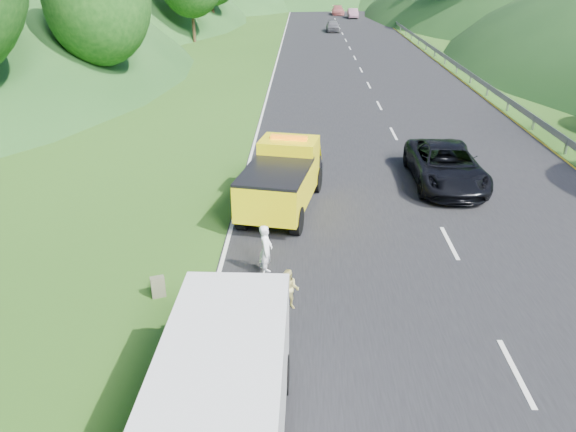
{
  "coord_description": "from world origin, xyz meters",
  "views": [
    {
      "loc": [
        -1.6,
        -11.59,
        8.02
      ],
      "look_at": [
        -1.99,
        3.07,
        1.3
      ],
      "focal_mm": 35.0,
      "sensor_mm": 36.0,
      "label": 1
    }
  ],
  "objects_px": {
    "white_van": "(223,397)",
    "woman": "(266,274)",
    "suitcase": "(158,287)",
    "tow_truck": "(283,178)",
    "child": "(289,308)",
    "passing_suv": "(443,184)"
  },
  "relations": [
    {
      "from": "child",
      "to": "passing_suv",
      "type": "xyz_separation_m",
      "value": [
        5.84,
        8.78,
        0.0
      ]
    },
    {
      "from": "child",
      "to": "passing_suv",
      "type": "relative_size",
      "value": 0.2
    },
    {
      "from": "white_van",
      "to": "woman",
      "type": "xyz_separation_m",
      "value": [
        0.32,
        6.26,
        -1.29
      ]
    },
    {
      "from": "white_van",
      "to": "child",
      "type": "height_order",
      "value": "white_van"
    },
    {
      "from": "woman",
      "to": "suitcase",
      "type": "xyz_separation_m",
      "value": [
        -2.74,
        -1.2,
        0.29
      ]
    },
    {
      "from": "white_van",
      "to": "woman",
      "type": "relative_size",
      "value": 4.34
    },
    {
      "from": "white_van",
      "to": "passing_suv",
      "type": "xyz_separation_m",
      "value": [
        6.84,
        13.36,
        -1.29
      ]
    },
    {
      "from": "tow_truck",
      "to": "child",
      "type": "bearing_deg",
      "value": -75.91
    },
    {
      "from": "white_van",
      "to": "passing_suv",
      "type": "bearing_deg",
      "value": 63.54
    },
    {
      "from": "woman",
      "to": "suitcase",
      "type": "distance_m",
      "value": 3.0
    },
    {
      "from": "woman",
      "to": "suitcase",
      "type": "relative_size",
      "value": 2.59
    },
    {
      "from": "tow_truck",
      "to": "suitcase",
      "type": "distance_m",
      "value": 6.61
    },
    {
      "from": "white_van",
      "to": "passing_suv",
      "type": "distance_m",
      "value": 15.07
    },
    {
      "from": "woman",
      "to": "passing_suv",
      "type": "distance_m",
      "value": 9.64
    },
    {
      "from": "woman",
      "to": "passing_suv",
      "type": "height_order",
      "value": "passing_suv"
    },
    {
      "from": "child",
      "to": "passing_suv",
      "type": "bearing_deg",
      "value": 66.09
    },
    {
      "from": "white_van",
      "to": "suitcase",
      "type": "distance_m",
      "value": 5.7
    },
    {
      "from": "white_van",
      "to": "suitcase",
      "type": "height_order",
      "value": "white_van"
    },
    {
      "from": "woman",
      "to": "child",
      "type": "bearing_deg",
      "value": -151.8
    },
    {
      "from": "woman",
      "to": "suitcase",
      "type": "height_order",
      "value": "woman"
    },
    {
      "from": "passing_suv",
      "to": "white_van",
      "type": "bearing_deg",
      "value": -116.69
    },
    {
      "from": "woman",
      "to": "tow_truck",
      "type": "bearing_deg",
      "value": 2.39
    }
  ]
}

